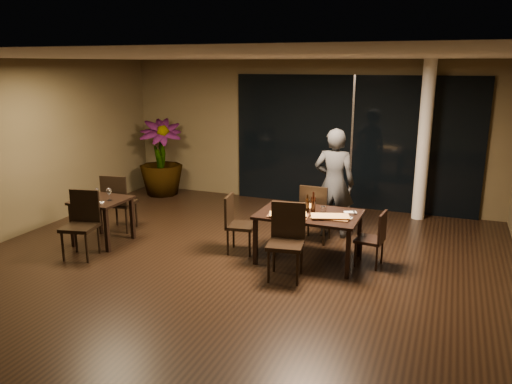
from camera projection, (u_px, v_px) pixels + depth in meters
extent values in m
plane|color=black|center=(227.00, 270.00, 7.26)|extent=(8.00, 8.00, 0.00)
cube|color=#4C4128|center=(306.00, 133.00, 10.54)|extent=(8.00, 0.10, 3.00)
cube|color=#4C4128|center=(5.00, 151.00, 8.33)|extent=(0.10, 8.00, 3.00)
cube|color=white|center=(223.00, 55.00, 6.51)|extent=(8.00, 8.00, 0.04)
cube|color=black|center=(352.00, 143.00, 10.14)|extent=(5.00, 0.06, 2.70)
cylinder|color=white|center=(424.00, 142.00, 9.32)|extent=(0.24, 0.24, 3.00)
cube|color=black|center=(309.00, 214.00, 7.45)|extent=(1.50, 1.00, 0.04)
cube|color=black|center=(255.00, 242.00, 7.39)|extent=(0.06, 0.06, 0.71)
cube|color=black|center=(348.00, 254.00, 6.90)|extent=(0.06, 0.06, 0.71)
cube|color=black|center=(275.00, 224.00, 8.18)|extent=(0.06, 0.06, 0.71)
cube|color=black|center=(359.00, 235.00, 7.69)|extent=(0.06, 0.06, 0.71)
cube|color=black|center=(101.00, 200.00, 8.21)|extent=(0.80, 0.80, 0.04)
cube|color=black|center=(72.00, 226.00, 8.11)|extent=(0.06, 0.06, 0.71)
cube|color=black|center=(107.00, 231.00, 7.87)|extent=(0.06, 0.06, 0.71)
cube|color=black|center=(100.00, 214.00, 8.73)|extent=(0.06, 0.06, 0.71)
cube|color=black|center=(132.00, 219.00, 8.48)|extent=(0.06, 0.06, 0.71)
cube|color=black|center=(316.00, 214.00, 8.34)|extent=(0.47, 0.47, 0.05)
cylinder|color=black|center=(330.00, 226.00, 8.50)|extent=(0.04, 0.04, 0.47)
cylinder|color=black|center=(308.00, 223.00, 8.64)|extent=(0.04, 0.04, 0.47)
cylinder|color=black|center=(324.00, 232.00, 8.16)|extent=(0.04, 0.04, 0.47)
cylinder|color=black|center=(302.00, 229.00, 8.30)|extent=(0.04, 0.04, 0.47)
cube|color=black|center=(313.00, 202.00, 8.09)|extent=(0.46, 0.05, 0.52)
cube|color=black|center=(286.00, 245.00, 6.86)|extent=(0.55, 0.55, 0.06)
cylinder|color=black|center=(268.00, 266.00, 6.78)|extent=(0.04, 0.04, 0.50)
cylinder|color=black|center=(297.00, 268.00, 6.69)|extent=(0.04, 0.04, 0.50)
cylinder|color=black|center=(274.00, 255.00, 7.15)|extent=(0.04, 0.04, 0.50)
cylinder|color=black|center=(301.00, 257.00, 7.07)|extent=(0.04, 0.04, 0.50)
cube|color=black|center=(288.00, 221.00, 7.00)|extent=(0.49, 0.12, 0.55)
cube|color=black|center=(241.00, 226.00, 7.84)|extent=(0.49, 0.49, 0.05)
cylinder|color=black|center=(250.00, 244.00, 7.70)|extent=(0.04, 0.04, 0.44)
cylinder|color=black|center=(255.00, 236.00, 8.03)|extent=(0.04, 0.04, 0.44)
cylinder|color=black|center=(228.00, 242.00, 7.77)|extent=(0.04, 0.04, 0.44)
cylinder|color=black|center=(234.00, 235.00, 8.10)|extent=(0.04, 0.04, 0.44)
cube|color=black|center=(229.00, 210.00, 7.83)|extent=(0.11, 0.43, 0.49)
cube|color=black|center=(369.00, 240.00, 7.34)|extent=(0.43, 0.43, 0.04)
cylinder|color=black|center=(361.00, 247.00, 7.59)|extent=(0.03, 0.03, 0.40)
cylinder|color=black|center=(355.00, 254.00, 7.32)|extent=(0.03, 0.03, 0.40)
cylinder|color=black|center=(382.00, 251.00, 7.45)|extent=(0.03, 0.03, 0.40)
cylinder|color=black|center=(377.00, 258.00, 7.18)|extent=(0.03, 0.03, 0.40)
cube|color=black|center=(382.00, 227.00, 7.20)|extent=(0.08, 0.39, 0.44)
cube|color=black|center=(121.00, 203.00, 8.92)|extent=(0.55, 0.55, 0.05)
cylinder|color=black|center=(136.00, 214.00, 9.12)|extent=(0.04, 0.04, 0.49)
cylinder|color=black|center=(117.00, 213.00, 9.21)|extent=(0.04, 0.04, 0.49)
cylinder|color=black|center=(127.00, 220.00, 8.75)|extent=(0.04, 0.04, 0.49)
cylinder|color=black|center=(106.00, 219.00, 8.83)|extent=(0.04, 0.04, 0.49)
cube|color=black|center=(114.00, 191.00, 8.64)|extent=(0.48, 0.12, 0.54)
cube|color=black|center=(80.00, 227.00, 7.62)|extent=(0.56, 0.56, 0.05)
cylinder|color=black|center=(63.00, 246.00, 7.52)|extent=(0.04, 0.04, 0.49)
cylinder|color=black|center=(87.00, 248.00, 7.46)|extent=(0.04, 0.04, 0.49)
cylinder|color=black|center=(76.00, 237.00, 7.89)|extent=(0.04, 0.04, 0.49)
cylinder|color=black|center=(99.00, 239.00, 7.83)|extent=(0.04, 0.04, 0.49)
cube|color=black|center=(85.00, 207.00, 7.76)|extent=(0.47, 0.14, 0.54)
imported|color=#2A2C2F|center=(334.00, 183.00, 8.47)|extent=(0.66, 0.46, 1.88)
imported|color=#1C4B19|center=(161.00, 158.00, 11.24)|extent=(1.30, 1.30, 1.71)
cube|color=#492917|center=(288.00, 216.00, 7.29)|extent=(0.62, 0.36, 0.01)
cube|color=#4E3219|center=(330.00, 218.00, 7.19)|extent=(0.56, 0.30, 0.01)
cylinder|color=#A83812|center=(304.00, 206.00, 7.77)|extent=(0.33, 0.33, 0.01)
cylinder|color=white|center=(293.00, 207.00, 7.57)|extent=(0.08, 0.08, 0.09)
cylinder|color=white|center=(323.00, 209.00, 7.46)|extent=(0.08, 0.08, 0.10)
cube|color=white|center=(346.00, 218.00, 7.18)|extent=(0.19, 0.12, 0.01)
cube|color=silver|center=(350.00, 212.00, 7.45)|extent=(0.20, 0.16, 0.01)
cube|color=silver|center=(98.00, 203.00, 7.97)|extent=(0.20, 0.16, 0.01)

